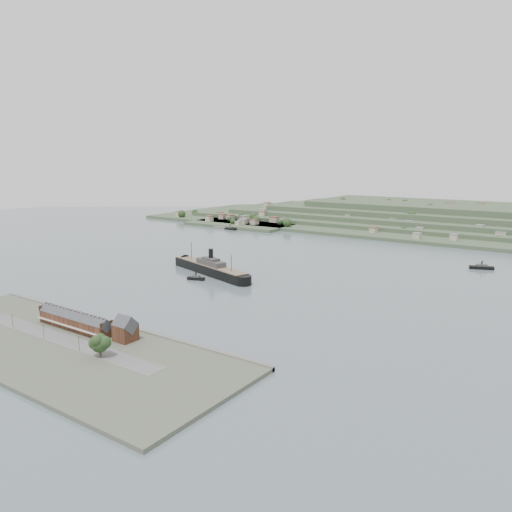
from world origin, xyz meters
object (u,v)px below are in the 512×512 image
Objects in this scene: terrace_row at (75,321)px; steamship at (208,268)px; gabled_building at (125,329)px; tugboat at (196,278)px; fig_tree at (100,343)px.

terrace_row is 0.53× the size of steamship.
terrace_row is 37.74m from gabled_building.
tugboat is (-63.18, 126.25, -6.63)m from gabled_building.
gabled_building is at bearing 6.12° from terrace_row.
terrace_row is at bearing 158.20° from fig_tree.
steamship reaches higher than gabled_building.
fig_tree is (7.16, -21.89, 0.89)m from gabled_building.
gabled_building is 165.87m from steamship.
fig_tree is (44.66, -17.86, 2.24)m from terrace_row.
terrace_row is 157.63m from steamship.
terrace_row is 3.95× the size of gabled_building.
tugboat is at bearing 101.15° from terrace_row.
gabled_building is at bearing -63.42° from tugboat.
fig_tree is at bearing -65.69° from steamship.
fig_tree reaches higher than tugboat.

